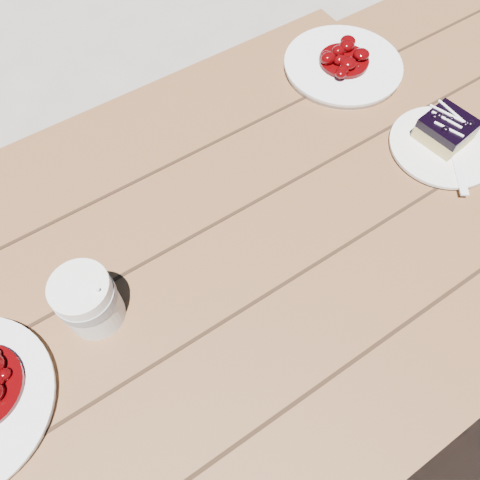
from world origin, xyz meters
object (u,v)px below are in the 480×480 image
dessert_plate (443,147)px  blueberry_cake (446,129)px  second_plate (343,66)px  picnic_table (216,310)px  coffee_cup (89,301)px

dessert_plate → blueberry_cake: bearing=56.3°
blueberry_cake → second_plate: blueberry_cake is taller
blueberry_cake → dessert_plate: bearing=-131.9°
picnic_table → coffee_cup: (-0.19, 0.04, 0.22)m
coffee_cup → second_plate: bearing=18.2°
picnic_table → blueberry_cake: bearing=-0.1°
dessert_plate → coffee_cup: (-0.70, 0.06, 0.05)m
blueberry_cake → coffee_cup: (-0.71, 0.04, 0.02)m
picnic_table → coffee_cup: coffee_cup is taller
picnic_table → blueberry_cake: size_ratio=20.48×
blueberry_cake → second_plate: bearing=87.5°
dessert_plate → second_plate: size_ratio=0.80×
picnic_table → dessert_plate: 0.54m
blueberry_cake → second_plate: (-0.03, 0.27, -0.03)m
picnic_table → coffee_cup: 0.29m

